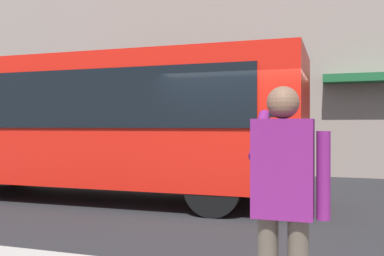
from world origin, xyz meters
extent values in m
plane|color=#232326|center=(0.00, 0.00, 0.00)|extent=(60.00, 60.00, 0.00)
cube|color=red|center=(3.36, -0.65, 1.70)|extent=(9.00, 2.50, 2.60)
cube|color=black|center=(3.36, 0.61, 2.10)|extent=(7.60, 0.06, 1.10)
cylinder|color=black|center=(6.36, -1.75, 0.50)|extent=(1.00, 0.28, 1.00)
cylinder|color=black|center=(0.36, -1.75, 0.50)|extent=(1.00, 0.28, 1.00)
cylinder|color=black|center=(0.36, 0.45, 0.50)|extent=(1.00, 0.28, 1.00)
cube|color=#6B1960|center=(-1.33, 4.73, 1.30)|extent=(0.40, 0.24, 0.66)
sphere|color=brown|center=(-1.33, 4.73, 1.74)|extent=(0.22, 0.22, 0.22)
cylinder|color=#6B1960|center=(-1.59, 4.73, 1.26)|extent=(0.09, 0.09, 0.58)
cylinder|color=#6B1960|center=(-1.15, 4.57, 1.52)|extent=(0.09, 0.48, 0.37)
cube|color=black|center=(-1.23, 4.43, 1.72)|extent=(0.07, 0.01, 0.14)
camera|label=1|loc=(-1.67, 7.67, 1.58)|focal=40.42mm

